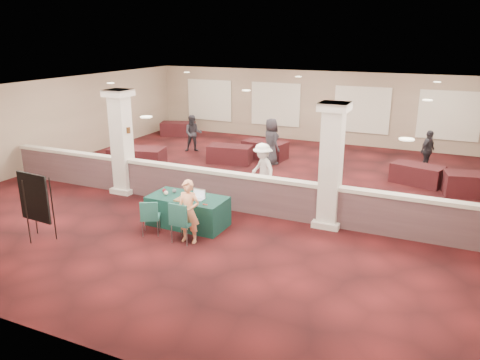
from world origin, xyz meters
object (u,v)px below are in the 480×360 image
at_px(far_table_front_right, 474,185).
at_px(attendee_a, 193,133).
at_px(conf_chair_side, 150,215).
at_px(far_table_front_center, 230,154).
at_px(woman, 189,212).
at_px(far_table_back_left, 178,129).
at_px(attendee_d, 271,141).
at_px(conf_chair_main, 181,219).
at_px(near_table, 188,211).
at_px(far_table_back_right, 417,174).
at_px(far_table_front_left, 137,159).
at_px(attendee_c, 428,151).
at_px(easel_board, 34,198).
at_px(attendee_b, 263,170).
at_px(far_table_back_center, 265,150).

relative_size(far_table_front_right, attendee_a, 1.13).
height_order(conf_chair_side, far_table_front_center, conf_chair_side).
xyz_separation_m(woman, far_table_back_left, (-6.73, 10.37, -0.44)).
distance_m(woman, attendee_d, 7.41).
bearing_deg(conf_chair_main, far_table_front_center, 107.89).
relative_size(near_table, far_table_back_left, 1.25).
height_order(conf_chair_side, far_table_back_right, conf_chair_side).
xyz_separation_m(far_table_front_left, attendee_c, (9.66, 4.22, 0.34)).
relative_size(far_table_back_right, attendee_d, 0.92).
xyz_separation_m(near_table, attendee_d, (-0.19, 6.50, 0.49)).
height_order(conf_chair_main, attendee_a, attendee_a).
bearing_deg(far_table_front_center, conf_chair_side, -80.50).
height_order(attendee_a, attendee_c, attendee_a).
relative_size(far_table_front_center, attendee_a, 1.07).
xyz_separation_m(conf_chair_main, conf_chair_side, (-0.93, 0.06, -0.07)).
xyz_separation_m(far_table_back_left, attendee_c, (11.47, -1.50, 0.42)).
height_order(conf_chair_main, conf_chair_side, conf_chair_main).
xyz_separation_m(easel_board, far_table_front_right, (9.66, 7.93, -0.71)).
bearing_deg(conf_chair_side, conf_chair_main, -30.93).
height_order(easel_board, attendee_a, easel_board).
relative_size(conf_chair_main, attendee_b, 0.62).
height_order(far_table_back_center, attendee_d, attendee_d).
bearing_deg(woman, attendee_b, 79.97).
distance_m(conf_chair_side, easel_board, 2.73).
relative_size(conf_chair_main, far_table_front_right, 0.58).
xyz_separation_m(far_table_front_center, far_table_back_center, (0.97, 1.20, 0.01)).
xyz_separation_m(near_table, far_table_back_right, (5.11, 6.20, -0.06)).
height_order(far_table_front_right, attendee_d, attendee_d).
distance_m(far_table_front_left, attendee_b, 5.33).
distance_m(near_table, far_table_front_left, 5.79).
bearing_deg(conf_chair_side, far_table_back_center, 63.78).
distance_m(near_table, attendee_a, 8.01).
bearing_deg(attendee_a, conf_chair_main, -89.84).
distance_m(near_table, far_table_back_center, 7.23).
bearing_deg(far_table_back_right, far_table_front_center, -178.31).
bearing_deg(easel_board, conf_chair_side, 34.90).
height_order(woman, far_table_front_left, woman).
bearing_deg(far_table_front_left, near_table, -40.80).
relative_size(attendee_a, attendee_d, 0.88).
relative_size(conf_chair_main, attendee_a, 0.66).
height_order(far_table_front_left, far_table_front_center, far_table_front_left).
bearing_deg(conf_chair_main, far_table_front_right, 47.25).
height_order(far_table_front_center, far_table_back_right, far_table_front_center).
xyz_separation_m(woman, far_table_front_right, (6.27, 6.52, -0.42)).
bearing_deg(conf_chair_side, far_table_front_left, 101.78).
relative_size(far_table_back_left, far_table_back_center, 0.94).
bearing_deg(attendee_d, woman, 135.40).
distance_m(far_table_back_right, attendee_d, 5.34).
bearing_deg(attendee_a, far_table_back_right, -33.13).
xyz_separation_m(far_table_back_left, attendee_a, (2.31, -2.50, 0.45)).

